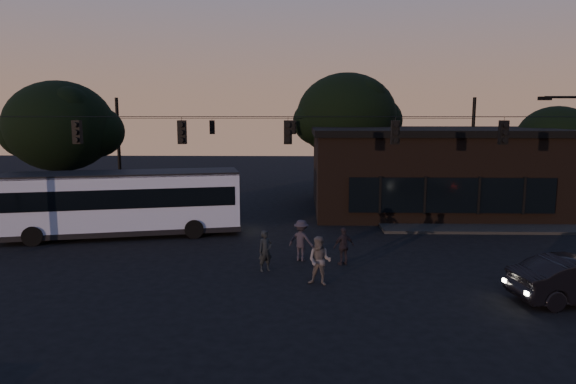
{
  "coord_description": "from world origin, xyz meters",
  "views": [
    {
      "loc": [
        0.58,
        -17.74,
        6.32
      ],
      "look_at": [
        0.0,
        4.0,
        3.0
      ],
      "focal_mm": 32.0,
      "sensor_mm": 36.0,
      "label": 1
    }
  ],
  "objects_px": {
    "pedestrian_c": "(344,246)",
    "pedestrian_d": "(301,240)",
    "pedestrian_a": "(265,251)",
    "pedestrian_b": "(320,261)",
    "bus": "(123,200)",
    "building": "(430,169)"
  },
  "relations": [
    {
      "from": "pedestrian_b",
      "to": "pedestrian_d",
      "type": "bearing_deg",
      "value": 119.2
    },
    {
      "from": "pedestrian_a",
      "to": "pedestrian_c",
      "type": "relative_size",
      "value": 1.04
    },
    {
      "from": "pedestrian_b",
      "to": "pedestrian_d",
      "type": "relative_size",
      "value": 1.03
    },
    {
      "from": "pedestrian_b",
      "to": "pedestrian_c",
      "type": "xyz_separation_m",
      "value": [
        1.11,
        2.61,
        -0.12
      ]
    },
    {
      "from": "pedestrian_d",
      "to": "building",
      "type": "bearing_deg",
      "value": -102.15
    },
    {
      "from": "pedestrian_a",
      "to": "pedestrian_c",
      "type": "xyz_separation_m",
      "value": [
        3.24,
        0.95,
        -0.03
      ]
    },
    {
      "from": "pedestrian_c",
      "to": "pedestrian_d",
      "type": "xyz_separation_m",
      "value": [
        -1.8,
        0.59,
        0.09
      ]
    },
    {
      "from": "pedestrian_d",
      "to": "bus",
      "type": "bearing_deg",
      "value": -2.48
    },
    {
      "from": "pedestrian_d",
      "to": "pedestrian_b",
      "type": "bearing_deg",
      "value": 124.89
    },
    {
      "from": "pedestrian_a",
      "to": "pedestrian_d",
      "type": "xyz_separation_m",
      "value": [
        1.45,
        1.54,
        0.06
      ]
    },
    {
      "from": "building",
      "to": "pedestrian_d",
      "type": "bearing_deg",
      "value": -124.91
    },
    {
      "from": "building",
      "to": "pedestrian_b",
      "type": "bearing_deg",
      "value": -116.86
    },
    {
      "from": "building",
      "to": "pedestrian_d",
      "type": "height_order",
      "value": "building"
    },
    {
      "from": "pedestrian_a",
      "to": "building",
      "type": "bearing_deg",
      "value": 22.64
    },
    {
      "from": "bus",
      "to": "building",
      "type": "bearing_deg",
      "value": 10.44
    },
    {
      "from": "building",
      "to": "pedestrian_b",
      "type": "height_order",
      "value": "building"
    },
    {
      "from": "pedestrian_b",
      "to": "pedestrian_c",
      "type": "relative_size",
      "value": 1.14
    },
    {
      "from": "pedestrian_b",
      "to": "pedestrian_d",
      "type": "distance_m",
      "value": 3.28
    },
    {
      "from": "building",
      "to": "pedestrian_a",
      "type": "bearing_deg",
      "value": -125.94
    },
    {
      "from": "building",
      "to": "pedestrian_a",
      "type": "relative_size",
      "value": 9.2
    },
    {
      "from": "pedestrian_a",
      "to": "bus",
      "type": "bearing_deg",
      "value": 111.49
    },
    {
      "from": "pedestrian_a",
      "to": "pedestrian_b",
      "type": "relative_size",
      "value": 0.91
    }
  ]
}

